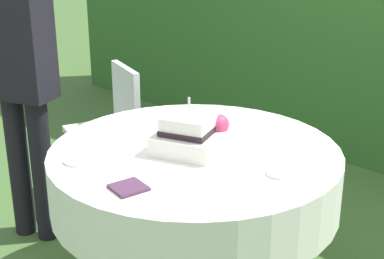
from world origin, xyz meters
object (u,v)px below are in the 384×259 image
garden_chair (112,121)px  standing_person (21,84)px  serving_plate_right (79,160)px  wedding_cake (191,134)px  serving_plate_near (281,173)px  serving_plate_far (236,121)px  cake_table (195,176)px  napkin_stack (129,188)px  serving_plate_left (206,122)px

garden_chair → standing_person: size_ratio=0.56×
standing_person → serving_plate_right: bearing=-14.9°
wedding_cake → serving_plate_near: bearing=8.8°
serving_plate_far → garden_chair: garden_chair is taller
cake_table → garden_chair: (-1.10, 0.40, -0.10)m
napkin_stack → garden_chair: 1.50m
cake_table → serving_plate_near: 0.47m
cake_table → garden_chair: size_ratio=1.51×
serving_plate_near → standing_person: bearing=-169.3°
wedding_cake → standing_person: size_ratio=0.22×
wedding_cake → serving_plate_right: 0.51m
serving_plate_right → wedding_cake: bearing=58.1°
wedding_cake → serving_plate_near: 0.46m
cake_table → wedding_cake: wedding_cake is taller
serving_plate_near → standing_person: size_ratio=0.08×
cake_table → garden_chair: garden_chair is taller
serving_plate_far → serving_plate_left: bearing=-129.9°
serving_plate_far → standing_person: standing_person is taller
serving_plate_far → standing_person: size_ratio=0.07×
serving_plate_right → garden_chair: (-0.83, 0.85, -0.24)m
serving_plate_near → serving_plate_right: size_ratio=0.95×
serving_plate_far → garden_chair: 1.03m
wedding_cake → serving_plate_far: size_ratio=3.18×
serving_plate_left → napkin_stack: size_ratio=0.85×
garden_chair → cake_table: bearing=-19.9°
cake_table → standing_person: bearing=-167.4°
wedding_cake → serving_plate_near: wedding_cake is taller
serving_plate_left → serving_plate_right: 0.75m
garden_chair → standing_person: standing_person is taller
wedding_cake → standing_person: bearing=-168.5°
serving_plate_far → wedding_cake: bearing=-77.8°
serving_plate_left → napkin_stack: (0.29, -0.77, 0.00)m
standing_person → cake_table: bearing=12.6°
napkin_stack → standing_person: (-1.16, 0.24, 0.15)m
wedding_cake → garden_chair: wedding_cake is taller
serving_plate_near → serving_plate_far: bearing=145.8°
serving_plate_near → garden_chair: garden_chair is taller
serving_plate_near → serving_plate_far: same height
cake_table → serving_plate_left: serving_plate_left is taller
serving_plate_near → serving_plate_left: same height
serving_plate_left → garden_chair: bearing=173.4°
cake_table → wedding_cake: bearing=-95.9°
serving_plate_left → garden_chair: size_ratio=0.12×
wedding_cake → serving_plate_far: (-0.09, 0.44, -0.07)m
napkin_stack → standing_person: standing_person is taller
serving_plate_near → serving_plate_right: (-0.71, -0.50, 0.00)m
serving_plate_far → napkin_stack: bearing=-78.1°
serving_plate_right → standing_person: size_ratio=0.08×
cake_table → serving_plate_right: 0.54m
serving_plate_left → garden_chair: 0.94m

